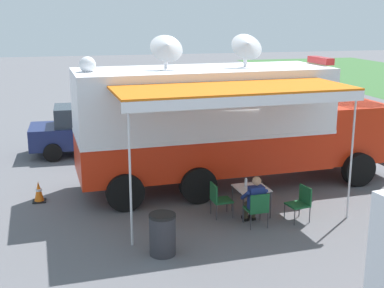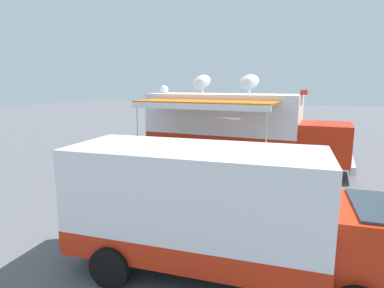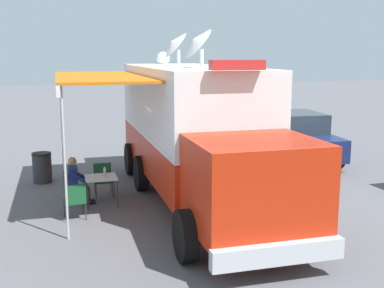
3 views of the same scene
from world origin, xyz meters
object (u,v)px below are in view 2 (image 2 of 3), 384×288
Objects in this scene: water_bottle at (214,159)px; folding_chair_beside_table at (198,165)px; folding_table at (215,164)px; car_far_corner at (286,129)px; trash_bin at (141,171)px; command_truck at (237,127)px; folding_chair_at_table at (205,171)px; support_truck at (220,212)px; seated_responder at (206,167)px; traffic_cone at (142,151)px; car_behind_truck at (204,131)px; folding_chair_spare_by_truck at (234,174)px.

water_bottle is 0.26× the size of folding_chair_beside_table.
car_far_corner is at bearing 174.49° from folding_table.
car_far_corner reaches higher than trash_bin.
command_truck reaches higher than folding_table.
water_bottle reaches higher than folding_chair_at_table.
support_truck reaches higher than folding_table.
car_far_corner is at bearing 174.20° from folding_chair_at_table.
traffic_cone is (-2.90, -5.14, -0.37)m from seated_responder.
folding_chair_at_table is 6.39m from support_truck.
support_truck is at bearing 22.81° from folding_table.
water_bottle is 0.05× the size of car_behind_truck.
folding_chair_at_table is at bearing -5.80° from car_far_corner.
car_far_corner is (-10.51, 1.01, 0.21)m from folding_table.
support_truck is (8.74, 8.00, 1.11)m from traffic_cone.
command_truck is 3.32m from seated_responder.
command_truck is at bearing 175.25° from folding_chair_at_table.
folding_chair_beside_table is at bearing -95.39° from folding_table.
car_behind_truck reaches higher than folding_table.
water_bottle reaches higher than folding_chair_beside_table.
support_truck is 17.06m from car_far_corner.
car_far_corner is (-12.16, 3.61, 0.42)m from trash_bin.
water_bottle reaches higher than traffic_cone.
car_behind_truck is at bearing -140.89° from command_truck.
folding_table is (2.44, -0.13, -1.27)m from command_truck.
folding_chair_beside_table is (-0.08, -0.85, -0.16)m from folding_table.
car_far_corner is at bearing 173.78° from command_truck.
folding_chair_at_table is 0.20× the size of car_far_corner.
traffic_cone is at bearing -145.77° from trash_bin.
car_behind_truck is at bearing -154.79° from support_truck.
folding_table is at bearing 170.41° from folding_chair_at_table.
car_far_corner is at bearing 169.87° from folding_chair_beside_table.
seated_responder is 11.18m from car_far_corner.
folding_chair_beside_table reaches higher than folding_table.
support_truck is (6.46, 2.72, 0.71)m from folding_table.
car_behind_truck is (-7.93, -3.55, 0.37)m from folding_chair_at_table.
folding_table is at bearing 66.61° from traffic_cone.
folding_chair_at_table is 2.61m from trash_bin.
water_bottle is at bearing 177.49° from seated_responder.
folding_chair_beside_table is 7.50m from support_truck.
folding_chair_at_table is 8.69m from car_behind_truck.
folding_chair_beside_table and folding_chair_spare_by_truck have the same top height.
folding_chair_spare_by_truck is 6.11m from support_truck.
traffic_cone is at bearing -114.75° from folding_chair_spare_by_truck.
folding_chair_at_table is at bearing -82.51° from folding_chair_spare_by_truck.
folding_chair_beside_table is 0.12× the size of support_truck.
folding_table is 0.92× the size of trash_bin.
command_truck is at bearing 91.60° from traffic_cone.
seated_responder is 2.16× the size of traffic_cone.
seated_responder reaches higher than folding_chair_at_table.
water_bottle is 0.80m from folding_chair_beside_table.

